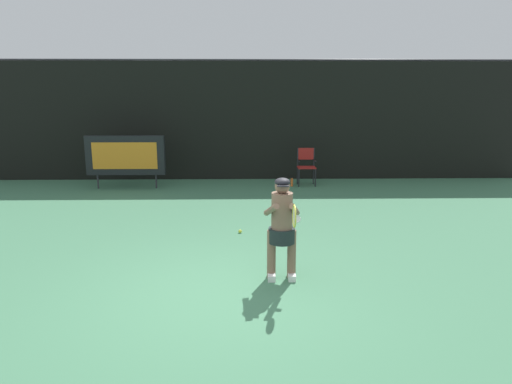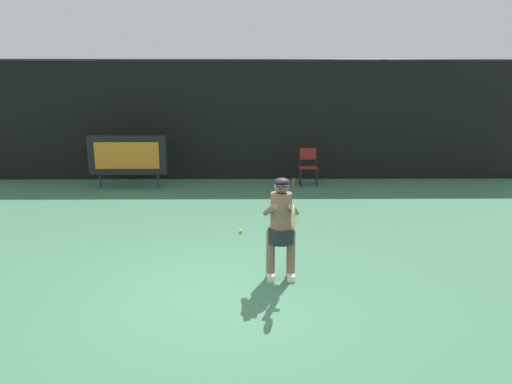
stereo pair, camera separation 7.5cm
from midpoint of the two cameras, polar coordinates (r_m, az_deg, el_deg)
ground at (r=6.34m, az=-4.89°, el=-13.35°), size 18.00×22.00×0.03m
backdrop_screen at (r=14.42m, az=-2.83°, el=8.73°), size 18.00×0.12×3.66m
scoreboard at (r=13.56m, az=-15.93°, el=4.36°), size 2.20×0.21×1.50m
umpire_chair at (r=13.64m, az=6.06°, el=3.42°), size 0.52×0.44×1.08m
water_bottle at (r=13.49m, az=4.28°, el=1.22°), size 0.07×0.07×0.27m
tennis_player at (r=6.75m, az=2.90°, el=-3.96°), size 0.54×0.62×1.52m
tennis_racket at (r=6.15m, az=4.37°, el=-2.93°), size 0.03×0.60×0.31m
tennis_ball_loose at (r=9.11m, az=-2.21°, el=-4.86°), size 0.07×0.07×0.07m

